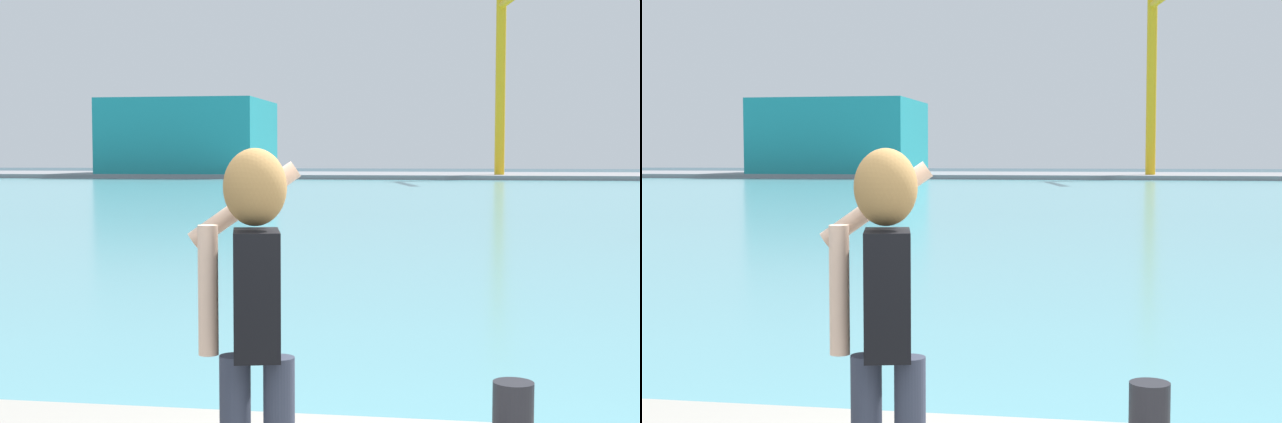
% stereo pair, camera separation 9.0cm
% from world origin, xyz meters
% --- Properties ---
extents(ground_plane, '(220.00, 220.00, 0.00)m').
position_xyz_m(ground_plane, '(0.00, 50.00, 0.00)').
color(ground_plane, '#334751').
extents(harbor_water, '(140.00, 100.00, 0.02)m').
position_xyz_m(harbor_water, '(0.00, 52.00, 0.01)').
color(harbor_water, '#599EA8').
rests_on(harbor_water, ground_plane).
extents(far_shore_dock, '(140.00, 20.00, 0.46)m').
position_xyz_m(far_shore_dock, '(0.00, 92.00, 0.23)').
color(far_shore_dock, gray).
rests_on(far_shore_dock, ground_plane).
extents(person_photographer, '(0.54, 0.54, 1.74)m').
position_xyz_m(person_photographer, '(-0.88, 0.13, 1.71)').
color(person_photographer, '#2D3342').
rests_on(person_photographer, quay_promenade).
extents(harbor_bollard, '(0.24, 0.24, 0.39)m').
position_xyz_m(harbor_bollard, '(0.33, 1.54, 0.84)').
color(harbor_bollard, black).
rests_on(harbor_bollard, quay_promenade).
extents(warehouse_left, '(17.03, 13.75, 8.04)m').
position_xyz_m(warehouse_left, '(-29.46, 90.37, 4.48)').
color(warehouse_left, teal).
rests_on(warehouse_left, far_shore_dock).
extents(port_crane, '(3.08, 12.59, 17.77)m').
position_xyz_m(port_crane, '(4.55, 85.09, 11.38)').
color(port_crane, yellow).
rests_on(port_crane, far_shore_dock).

